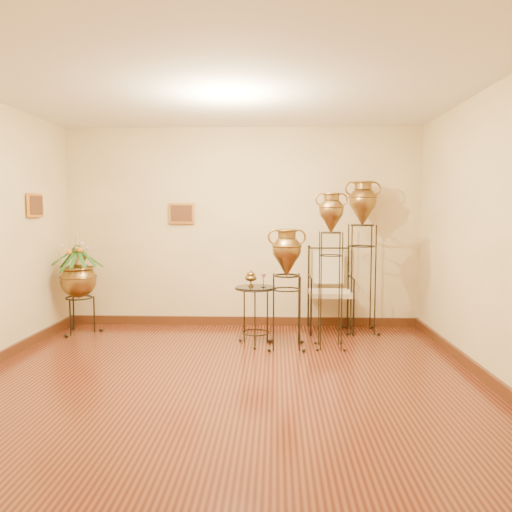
{
  "coord_description": "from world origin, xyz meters",
  "views": [
    {
      "loc": [
        0.49,
        -4.56,
        1.61
      ],
      "look_at": [
        0.25,
        1.3,
        1.1
      ],
      "focal_mm": 35.0,
      "sensor_mm": 36.0,
      "label": 1
    }
  ],
  "objects_px": {
    "amphora_tall": "(331,269)",
    "planter_urn": "(78,276)",
    "armchair": "(330,290)",
    "side_table": "(255,314)",
    "amphora_mid": "(362,256)"
  },
  "relations": [
    {
      "from": "amphora_tall",
      "to": "planter_urn",
      "type": "distance_m",
      "value": 3.34
    },
    {
      "from": "armchair",
      "to": "side_table",
      "type": "height_order",
      "value": "armchair"
    },
    {
      "from": "amphora_tall",
      "to": "armchair",
      "type": "distance_m",
      "value": 0.92
    },
    {
      "from": "amphora_mid",
      "to": "armchair",
      "type": "relative_size",
      "value": 1.8
    },
    {
      "from": "amphora_tall",
      "to": "amphora_mid",
      "type": "height_order",
      "value": "amphora_mid"
    },
    {
      "from": "amphora_mid",
      "to": "armchair",
      "type": "distance_m",
      "value": 0.62
    },
    {
      "from": "amphora_mid",
      "to": "planter_urn",
      "type": "distance_m",
      "value": 3.8
    },
    {
      "from": "amphora_tall",
      "to": "amphora_mid",
      "type": "xyz_separation_m",
      "value": [
        0.5,
        0.82,
        0.09
      ]
    },
    {
      "from": "amphora_mid",
      "to": "planter_urn",
      "type": "xyz_separation_m",
      "value": [
        -3.78,
        -0.2,
        -0.26
      ]
    },
    {
      "from": "amphora_tall",
      "to": "planter_urn",
      "type": "height_order",
      "value": "amphora_tall"
    },
    {
      "from": "side_table",
      "to": "planter_urn",
      "type": "bearing_deg",
      "value": 168.34
    },
    {
      "from": "planter_urn",
      "to": "side_table",
      "type": "relative_size",
      "value": 1.54
    },
    {
      "from": "armchair",
      "to": "amphora_tall",
      "type": "bearing_deg",
      "value": -96.65
    },
    {
      "from": "amphora_mid",
      "to": "planter_urn",
      "type": "relative_size",
      "value": 1.49
    },
    {
      "from": "amphora_tall",
      "to": "armchair",
      "type": "height_order",
      "value": "amphora_tall"
    }
  ]
}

